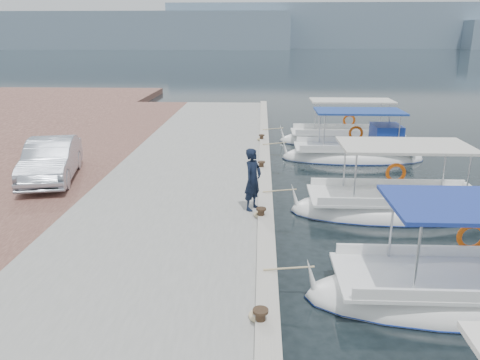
# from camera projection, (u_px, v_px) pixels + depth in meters

# --- Properties ---
(ground) EXTENTS (400.00, 400.00, 0.00)m
(ground) POSITION_uv_depth(u_px,v_px,m) (275.00, 260.00, 11.71)
(ground) COLOR black
(ground) RESTS_ON ground
(concrete_quay) EXTENTS (6.00, 40.00, 0.50)m
(concrete_quay) POSITION_uv_depth(u_px,v_px,m) (186.00, 187.00, 16.54)
(concrete_quay) COLOR gray
(concrete_quay) RESTS_ON ground
(quay_curb) EXTENTS (0.44, 40.00, 0.12)m
(quay_curb) POSITION_uv_depth(u_px,v_px,m) (265.00, 180.00, 16.32)
(quay_curb) COLOR #ABA597
(quay_curb) RESTS_ON concrete_quay
(cobblestone_strip) EXTENTS (4.00, 40.00, 0.50)m
(cobblestone_strip) POSITION_uv_depth(u_px,v_px,m) (48.00, 185.00, 16.75)
(cobblestone_strip) COLOR brown
(cobblestone_strip) RESTS_ON ground
(distant_hills) EXTENTS (330.00, 60.00, 18.00)m
(distant_hills) POSITION_uv_depth(u_px,v_px,m) (332.00, 30.00, 200.39)
(distant_hills) COLOR gray
(distant_hills) RESTS_ON ground
(fishing_caique_b) EXTENTS (7.14, 2.43, 2.83)m
(fishing_caique_b) POSITION_uv_depth(u_px,v_px,m) (474.00, 297.00, 9.85)
(fishing_caique_b) COLOR white
(fishing_caique_b) RESTS_ON ground
(fishing_caique_c) EXTENTS (6.50, 2.43, 2.83)m
(fishing_caique_c) POSITION_uv_depth(u_px,v_px,m) (393.00, 209.00, 14.79)
(fishing_caique_c) COLOR white
(fishing_caique_c) RESTS_ON ground
(fishing_caique_d) EXTENTS (6.37, 2.26, 2.83)m
(fishing_caique_d) POSITION_uv_depth(u_px,v_px,m) (355.00, 155.00, 21.18)
(fishing_caique_d) COLOR white
(fishing_caique_d) RESTS_ON ground
(fishing_caique_e) EXTENTS (6.96, 2.13, 2.83)m
(fishing_caique_e) POSITION_uv_depth(u_px,v_px,m) (346.00, 140.00, 24.51)
(fishing_caique_e) COLOR white
(fishing_caique_e) RESTS_ON ground
(mooring_bollards) EXTENTS (0.28, 20.28, 0.33)m
(mooring_bollards) POSITION_uv_depth(u_px,v_px,m) (261.00, 213.00, 12.95)
(mooring_bollards) COLOR black
(mooring_bollards) RESTS_ON concrete_quay
(fisherman) EXTENTS (0.72, 0.80, 1.83)m
(fisherman) POSITION_uv_depth(u_px,v_px,m) (253.00, 179.00, 13.49)
(fisherman) COLOR black
(fisherman) RESTS_ON concrete_quay
(parked_car) EXTENTS (2.46, 4.59, 1.44)m
(parked_car) POSITION_uv_depth(u_px,v_px,m) (51.00, 160.00, 16.36)
(parked_car) COLOR #A4ACBB
(parked_car) RESTS_ON cobblestone_strip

